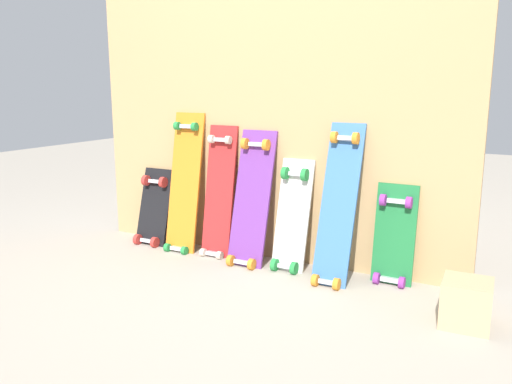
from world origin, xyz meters
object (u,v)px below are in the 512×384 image
Objects in this scene: skateboard_white at (292,220)px; skateboard_blue at (338,210)px; skateboard_red at (219,197)px; skateboard_green at (394,240)px; wooden_crate at (466,303)px; skateboard_orange at (184,188)px; skateboard_black at (153,211)px; skateboard_purple at (251,203)px.

skateboard_blue is at bearing -10.12° from skateboard_white.
skateboard_green is (1.09, 0.03, -0.13)m from skateboard_red.
skateboard_red is 1.26× the size of skateboard_white.
skateboard_orange is at bearing 169.72° from wooden_crate.
skateboard_black is 0.78m from skateboard_purple.
skateboard_red is 0.80m from skateboard_blue.
skateboard_purple reaches higher than skateboard_green.
wooden_crate is (0.42, -0.36, -0.13)m from skateboard_green.
skateboard_blue is 1.53× the size of skateboard_green.
skateboard_orange is 1.37× the size of skateboard_white.
skateboard_black reaches higher than wooden_crate.
wooden_crate is (1.25, -0.29, -0.26)m from skateboard_purple.
skateboard_blue is 0.34m from skateboard_green.
wooden_crate is at bearing -20.50° from skateboard_blue.
skateboard_blue is (1.31, -0.06, 0.17)m from skateboard_black.
skateboard_black is 0.81× the size of skateboard_white.
skateboard_blue is at bearing -160.96° from skateboard_green.
skateboard_green is at bearing 1.42° from skateboard_black.
skateboard_white reaches higher than skateboard_black.
skateboard_white is at bearing -0.40° from skateboard_black.
skateboard_purple is 1.42× the size of skateboard_green.
skateboard_blue is (1.05, -0.06, -0.01)m from skateboard_orange.
skateboard_white is (1.02, -0.01, 0.07)m from skateboard_black.
skateboard_blue is at bearing -3.09° from skateboard_purple.
skateboard_orange is 1.03× the size of skateboard_blue.
skateboard_blue is at bearing -2.58° from skateboard_black.
skateboard_orange is (0.26, -0.00, 0.19)m from skateboard_black.
skateboard_red is 0.25m from skateboard_purple.
skateboard_black is 2.05m from wooden_crate.
skateboard_red is 1.09m from skateboard_green.
skateboard_orange is 1.11× the size of skateboard_purple.
skateboard_blue reaches higher than skateboard_red.
skateboard_green reaches higher than skateboard_black.
skateboard_blue reaches higher than wooden_crate.
skateboard_red reaches higher than skateboard_black.
skateboard_green is at bearing 1.87° from skateboard_orange.
skateboard_white is 3.32× the size of wooden_crate.
skateboard_orange is 4.53× the size of wooden_crate.
skateboard_white is at bearing 169.88° from skateboard_blue.
skateboard_orange is at bearing -0.87° from skateboard_black.
skateboard_orange is 0.51m from skateboard_purple.
skateboard_blue is at bearing -3.01° from skateboard_orange.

